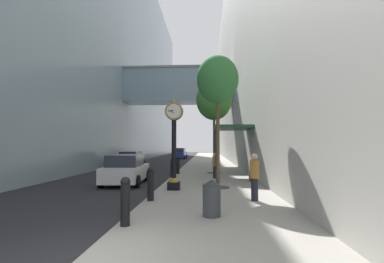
# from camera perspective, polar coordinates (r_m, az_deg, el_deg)

# --- Properties ---
(ground_plane) EXTENTS (110.00, 110.00, 0.00)m
(ground_plane) POSITION_cam_1_polar(r_m,az_deg,el_deg) (32.04, -1.10, -6.72)
(ground_plane) COLOR #262628
(ground_plane) RESTS_ON ground
(sidewalk_right) EXTENTS (5.22, 80.00, 0.14)m
(sidewalk_right) POSITION_cam_1_polar(r_m,az_deg,el_deg) (34.94, 3.56, -6.27)
(sidewalk_right) COLOR #9E998E
(sidewalk_right) RESTS_ON ground
(building_block_left) EXTENTS (21.65, 80.00, 30.25)m
(building_block_left) POSITION_cam_1_polar(r_m,az_deg,el_deg) (39.68, -18.34, 16.31)
(building_block_left) COLOR #93A8B7
(building_block_left) RESTS_ON ground
(building_block_right) EXTENTS (9.00, 80.00, 26.93)m
(building_block_right) POSITION_cam_1_polar(r_m,az_deg,el_deg) (37.38, 14.84, 14.85)
(building_block_right) COLOR #B7B2A8
(building_block_right) RESTS_ON ground
(street_clock) EXTENTS (0.84, 0.55, 4.20)m
(street_clock) POSITION_cam_1_polar(r_m,az_deg,el_deg) (12.92, -3.73, -1.71)
(street_clock) COLOR black
(street_clock) RESTS_ON sidewalk_right
(bollard_nearest) EXTENTS (0.25, 0.25, 1.24)m
(bollard_nearest) POSITION_cam_1_polar(r_m,az_deg,el_deg) (7.51, -13.53, -13.51)
(bollard_nearest) COLOR black
(bollard_nearest) RESTS_ON sidewalk_right
(bollard_second) EXTENTS (0.25, 0.25, 1.24)m
(bollard_second) POSITION_cam_1_polar(r_m,az_deg,el_deg) (10.57, -8.47, -10.40)
(bollard_second) COLOR black
(bollard_second) RESTS_ON sidewalk_right
(bollard_fourth) EXTENTS (0.25, 0.25, 1.24)m
(bollard_fourth) POSITION_cam_1_polar(r_m,az_deg,el_deg) (16.85, -4.06, -7.57)
(bollard_fourth) COLOR black
(bollard_fourth) RESTS_ON sidewalk_right
(bollard_fifth) EXTENTS (0.25, 0.25, 1.24)m
(bollard_fifth) POSITION_cam_1_polar(r_m,az_deg,el_deg) (20.02, -2.90, -6.82)
(bollard_fifth) COLOR black
(bollard_fifth) RESTS_ON sidewalk_right
(street_tree_near) EXTENTS (2.06, 2.06, 6.47)m
(street_tree_near) POSITION_cam_1_polar(r_m,az_deg,el_deg) (13.97, 5.26, 10.35)
(street_tree_near) COLOR #333335
(street_tree_near) RESTS_ON sidewalk_right
(street_tree_mid_near) EXTENTS (2.68, 2.68, 6.99)m
(street_tree_mid_near) POSITION_cam_1_polar(r_m,az_deg,el_deg) (21.02, 4.54, 6.46)
(street_tree_mid_near) COLOR #333335
(street_tree_mid_near) RESTS_ON sidewalk_right
(trash_bin) EXTENTS (0.53, 0.53, 1.05)m
(trash_bin) POSITION_cam_1_polar(r_m,az_deg,el_deg) (8.25, 4.04, -13.36)
(trash_bin) COLOR #383D42
(trash_bin) RESTS_ON sidewalk_right
(pedestrian_walking) EXTENTS (0.42, 0.51, 1.74)m
(pedestrian_walking) POSITION_cam_1_polar(r_m,az_deg,el_deg) (10.67, 12.67, -8.82)
(pedestrian_walking) COLOR #23232D
(pedestrian_walking) RESTS_ON sidewalk_right
(pedestrian_by_clock) EXTENTS (0.37, 0.37, 1.58)m
(pedestrian_by_clock) POSITION_cam_1_polar(r_m,az_deg,el_deg) (17.38, 4.75, -6.82)
(pedestrian_by_clock) COLOR #23232D
(pedestrian_by_clock) RESTS_ON sidewalk_right
(storefront_awning) EXTENTS (2.40, 3.60, 3.30)m
(storefront_awning) POSITION_cam_1_polar(r_m,az_deg,el_deg) (18.74, 8.08, 0.57)
(storefront_awning) COLOR #235138
(storefront_awning) RESTS_ON sidewalk_right
(car_white_near) EXTENTS (2.25, 4.30, 1.65)m
(car_white_near) POSITION_cam_1_polar(r_m,az_deg,el_deg) (16.27, -13.38, -7.63)
(car_white_near) COLOR silver
(car_white_near) RESTS_ON ground
(car_blue_mid) EXTENTS (2.13, 4.25, 1.72)m
(car_blue_mid) POSITION_cam_1_polar(r_m,az_deg,el_deg) (44.22, -2.51, -4.55)
(car_blue_mid) COLOR navy
(car_blue_mid) RESTS_ON ground
(car_black_far) EXTENTS (1.99, 4.38, 1.59)m
(car_black_far) POSITION_cam_1_polar(r_m,az_deg,el_deg) (26.96, -12.34, -5.74)
(car_black_far) COLOR black
(car_black_far) RESTS_ON ground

